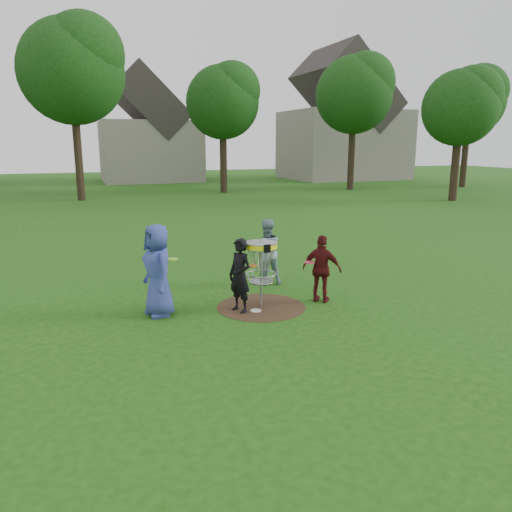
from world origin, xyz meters
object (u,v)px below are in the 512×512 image
object	(u,v)px
player_blue	(158,270)
player_maroon	(322,269)
disc_golf_basket	(261,258)
player_black	(240,276)
player_grey	(266,252)

from	to	relation	value
player_blue	player_maroon	world-z (taller)	player_blue
player_blue	disc_golf_basket	world-z (taller)	player_blue
player_maroon	disc_golf_basket	xyz separation A→B (m)	(-1.31, 0.10, 0.31)
player_blue	player_maroon	distance (m)	3.34
player_black	disc_golf_basket	bearing A→B (deg)	77.11
player_black	disc_golf_basket	xyz separation A→B (m)	(0.48, 0.11, 0.29)
disc_golf_basket	player_grey	bearing A→B (deg)	65.55
player_black	disc_golf_basket	distance (m)	0.57
player_grey	disc_golf_basket	world-z (taller)	player_grey
player_black	player_grey	world-z (taller)	player_grey
player_black	player_maroon	size ratio (longest dim) A/B	1.04
player_blue	player_black	world-z (taller)	player_blue
player_blue	disc_golf_basket	bearing A→B (deg)	70.05
player_grey	player_maroon	distance (m)	1.76
player_black	player_maroon	bearing A→B (deg)	64.95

